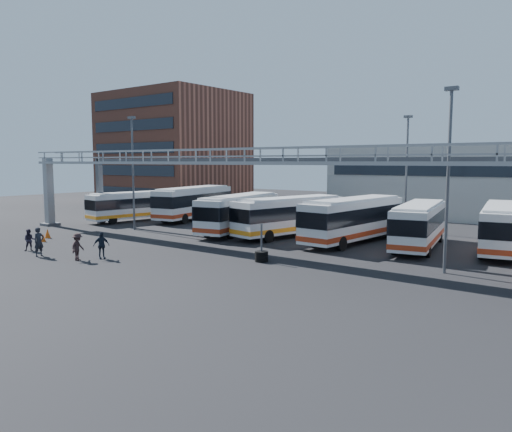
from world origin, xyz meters
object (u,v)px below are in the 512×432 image
Objects in this scene: bus_4 at (290,215)px; light_pole_mid at (448,170)px; cone_right at (43,238)px; bus_0 at (135,205)px; bus_7 at (503,226)px; bus_1 at (194,202)px; pedestrian_b at (29,240)px; pedestrian_d at (101,245)px; bus_3 at (239,212)px; bus_5 at (354,218)px; bus_6 at (419,224)px; pedestrian_c at (78,247)px; cone_left at (48,233)px; pedestrian_a at (39,242)px; tire_stack at (261,255)px; light_pole_left at (133,167)px; light_pole_back at (407,167)px.

light_pole_mid is at bearing -11.59° from bus_4.
cone_right is (-13.76, -13.88, -1.51)m from bus_4.
bus_0 is 34.64m from bus_7.
pedestrian_b is (4.17, -20.51, -1.17)m from bus_1.
pedestrian_b is at bearing 120.85° from pedestrian_d.
bus_3 is (14.20, -0.13, 0.15)m from bus_0.
pedestrian_b is at bearing -157.36° from light_pole_mid.
bus_1 reaches higher than bus_7.
bus_5 reaches higher than bus_0.
cone_right is at bearing -123.26° from bus_4.
bus_6 is 27.54m from pedestrian_b.
cone_left is at bearing 46.20° from pedestrian_c.
tire_stack is at bearing -66.29° from pedestrian_a.
bus_6 is at bearing 17.12° from bus_4.
bus_4 is at bearing 45.25° from cone_right.
bus_7 reaches higher than pedestrian_b.
pedestrian_c is at bearing -142.44° from bus_6.
bus_5 is 6.61× the size of pedestrian_c.
pedestrian_d is at bearing -47.52° from light_pole_left.
pedestrian_d is (6.37, 1.34, 0.10)m from pedestrian_b.
bus_0 is 16.62× the size of cone_right.
pedestrian_a is (6.63, -21.18, -0.97)m from bus_1.
light_pole_left reaches higher than bus_6.
bus_0 is 4.35× the size of tire_stack.
light_pole_mid is 4.32× the size of tire_stack.
bus_3 is 1.02× the size of bus_7.
light_pole_back is 15.26m from bus_3.
bus_0 is at bearing 25.81° from pedestrian_a.
pedestrian_c reaches higher than cone_left.
bus_0 is 12.56m from cone_left.
light_pole_mid and light_pole_back have the same top height.
light_pole_left is at bearing -145.01° from light_pole_back.
bus_5 is at bearing 9.94° from bus_0.
bus_3 is 5.80× the size of pedestrian_a.
light_pole_left is 1.00× the size of light_pole_back.
bus_1 reaches higher than bus_6.
bus_7 is (20.25, 3.71, -0.03)m from bus_3.
bus_7 is 16.94m from tire_stack.
pedestrian_d reaches higher than pedestrian_c.
bus_0 is 29.40m from bus_6.
bus_3 is 18.13× the size of cone_right.
bus_3 is at bearing 175.97° from bus_6.
light_pole_mid is 30.84m from cone_left.
pedestrian_b is 16.54m from tire_stack.
bus_0 is at bearing 158.69° from tire_stack.
bus_5 is 18.49× the size of cone_right.
bus_7 is at bearing -13.39° from bus_1.
bus_6 is at bearing 60.77° from tire_stack.
tire_stack is (19.64, 2.86, 0.02)m from cone_left.
bus_3 reaches higher than bus_0.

